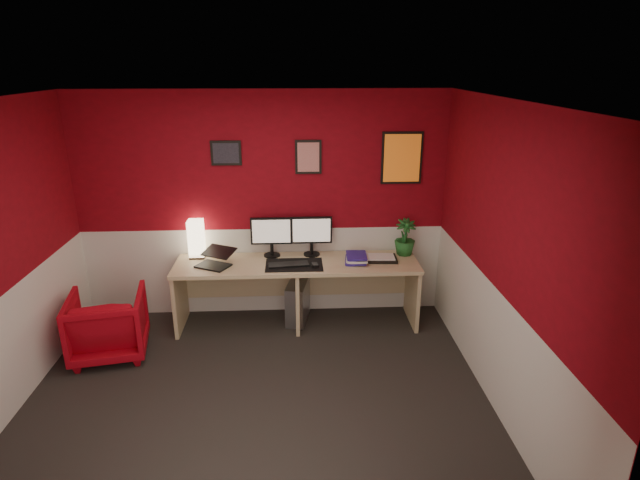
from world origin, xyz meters
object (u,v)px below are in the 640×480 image
(zen_tray, at_px, (380,259))
(desk, at_px, (297,293))
(laptop, at_px, (213,257))
(potted_plant, at_px, (405,237))
(monitor_right, at_px, (312,230))
(shoji_lamp, at_px, (196,240))
(armchair, at_px, (108,324))
(monitor_left, at_px, (271,231))
(pc_tower, at_px, (298,301))

(zen_tray, bearing_deg, desk, -178.32)
(laptop, height_order, potted_plant, potted_plant)
(monitor_right, height_order, zen_tray, monitor_right)
(laptop, xyz_separation_m, monitor_right, (1.04, 0.29, 0.18))
(shoji_lamp, height_order, monitor_right, monitor_right)
(monitor_right, xyz_separation_m, armchair, (-2.03, -0.74, -0.70))
(monitor_left, relative_size, potted_plant, 1.44)
(laptop, distance_m, monitor_left, 0.69)
(shoji_lamp, relative_size, armchair, 0.56)
(desk, distance_m, monitor_left, 0.74)
(monitor_left, height_order, armchair, monitor_left)
(potted_plant, bearing_deg, shoji_lamp, 179.02)
(shoji_lamp, distance_m, zen_tray, 2.00)
(shoji_lamp, xyz_separation_m, potted_plant, (2.28, -0.04, 0.00))
(desk, relative_size, zen_tray, 7.43)
(desk, xyz_separation_m, monitor_right, (0.17, 0.22, 0.66))
(desk, distance_m, armchair, 1.94)
(pc_tower, bearing_deg, laptop, -158.69)
(pc_tower, relative_size, armchair, 0.63)
(shoji_lamp, xyz_separation_m, pc_tower, (1.09, -0.13, -0.70))
(monitor_left, bearing_deg, zen_tray, -8.83)
(armchair, bearing_deg, potted_plant, -177.43)
(laptop, relative_size, potted_plant, 0.82)
(monitor_right, height_order, pc_tower, monitor_right)
(potted_plant, bearing_deg, laptop, -173.10)
(laptop, height_order, armchair, laptop)
(zen_tray, relative_size, potted_plant, 0.87)
(desk, relative_size, monitor_right, 4.48)
(zen_tray, bearing_deg, monitor_left, 171.17)
(shoji_lamp, bearing_deg, laptop, -54.16)
(shoji_lamp, bearing_deg, potted_plant, -0.98)
(desk, relative_size, potted_plant, 6.44)
(zen_tray, height_order, pc_tower, zen_tray)
(monitor_left, bearing_deg, monitor_right, 1.25)
(zen_tray, bearing_deg, monitor_right, 165.37)
(pc_tower, bearing_deg, shoji_lamp, -175.82)
(monitor_left, relative_size, zen_tray, 1.66)
(laptop, distance_m, armchair, 1.20)
(shoji_lamp, xyz_separation_m, zen_tray, (1.99, -0.19, -0.18))
(armchair, bearing_deg, shoji_lamp, -146.71)
(shoji_lamp, relative_size, potted_plant, 0.99)
(monitor_left, height_order, potted_plant, monitor_left)
(shoji_lamp, xyz_separation_m, monitor_right, (1.25, 0.00, 0.09))
(desk, bearing_deg, monitor_left, 142.49)
(shoji_lamp, bearing_deg, armchair, -136.33)
(desk, relative_size, monitor_left, 4.48)
(desk, distance_m, laptop, 1.00)
(laptop, relative_size, monitor_right, 0.57)
(shoji_lamp, distance_m, monitor_right, 1.26)
(potted_plant, bearing_deg, monitor_right, 177.81)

